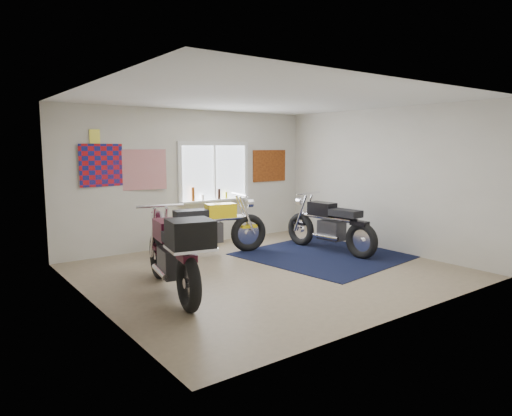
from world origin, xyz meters
TOP-DOWN VIEW (x-y plane):
  - ground at (0.00, 0.00)m, footprint 5.50×5.50m
  - room_shell at (0.00, 0.00)m, footprint 5.50×5.50m
  - navy_rug at (1.46, 0.23)m, footprint 2.82×2.91m
  - window_assembly at (0.50, 2.47)m, footprint 1.66×0.17m
  - oil_bottles at (0.26, 2.40)m, footprint 0.84×0.07m
  - flag_display at (-1.90, 2.48)m, footprint 1.60×0.10m
  - triumph_poster at (1.95, 2.48)m, footprint 0.90×0.03m
  - yellow_triumph at (-0.20, 1.47)m, footprint 2.20×0.72m
  - black_chrome_bike at (1.75, 0.38)m, footprint 0.65×2.14m
  - maroon_tourer at (-1.79, -0.29)m, footprint 0.92×2.27m

SIDE VIEW (x-z plane):
  - ground at x=0.00m, z-range 0.00..0.00m
  - navy_rug at x=1.46m, z-range 0.00..0.01m
  - black_chrome_bike at x=1.75m, z-range -0.07..1.03m
  - yellow_triumph at x=-0.20m, z-range -0.07..1.05m
  - maroon_tourer at x=-1.79m, z-range 0.02..1.18m
  - oil_bottles at x=0.26m, z-range 0.87..1.15m
  - window_assembly at x=0.50m, z-range 0.74..2.00m
  - triumph_poster at x=1.95m, z-range 1.20..1.90m
  - room_shell at x=0.00m, z-range -1.11..4.39m
  - flag_display at x=-1.90m, z-range 1.56..2.73m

